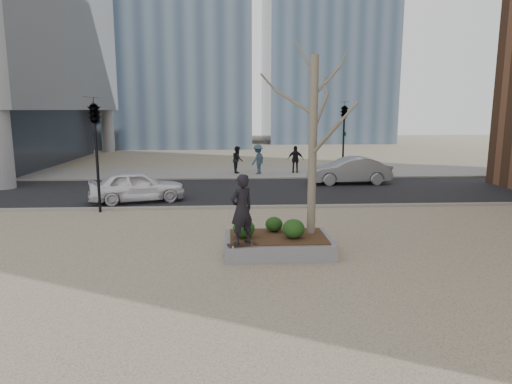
{
  "coord_description": "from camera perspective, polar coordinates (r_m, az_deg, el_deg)",
  "views": [
    {
      "loc": [
        -0.36,
        -12.44,
        4.01
      ],
      "look_at": [
        0.5,
        2.0,
        1.4
      ],
      "focal_mm": 32.0,
      "sensor_mm": 36.0,
      "label": 1
    }
  ],
  "objects": [
    {
      "name": "pedestrian_a",
      "position": [
        29.19,
        -2.31,
        4.07
      ],
      "size": [
        0.71,
        0.88,
        1.71
      ],
      "primitive_type": "imported",
      "rotation": [
        0.0,
        0.0,
        1.64
      ],
      "color": "black",
      "rests_on": "far_sidewalk"
    },
    {
      "name": "shrub_middle",
      "position": [
        13.41,
        2.26,
        -4.05
      ],
      "size": [
        0.51,
        0.51,
        0.43
      ],
      "primitive_type": "ellipsoid",
      "color": "#163E14",
      "rests_on": "planter_mulch"
    },
    {
      "name": "shrub_left",
      "position": [
        12.77,
        -1.54,
        -4.56
      ],
      "size": [
        0.62,
        0.62,
        0.52
      ],
      "primitive_type": "ellipsoid",
      "color": "#173711",
      "rests_on": "planter_mulch"
    },
    {
      "name": "pedestrian_b",
      "position": [
        28.67,
        0.24,
        4.11
      ],
      "size": [
        1.25,
        1.38,
        1.86
      ],
      "primitive_type": "imported",
      "rotation": [
        0.0,
        0.0,
        4.11
      ],
      "color": "#364F62",
      "rests_on": "far_sidewalk"
    },
    {
      "name": "pedestrian_c",
      "position": [
        29.37,
        4.97,
        4.09
      ],
      "size": [
        1.07,
        0.58,
        1.73
      ],
      "primitive_type": "imported",
      "rotation": [
        0.0,
        0.0,
        2.98
      ],
      "color": "black",
      "rests_on": "far_sidewalk"
    },
    {
      "name": "skateboarder",
      "position": [
        11.91,
        -1.81,
        -2.18
      ],
      "size": [
        0.81,
        0.75,
        1.86
      ],
      "primitive_type": "imported",
      "rotation": [
        0.0,
        0.0,
        3.73
      ],
      "color": "black",
      "rests_on": "skateboard"
    },
    {
      "name": "planter_mulch",
      "position": [
        13.01,
        2.74,
        -5.58
      ],
      "size": [
        2.7,
        1.7,
        0.04
      ],
      "primitive_type": "cube",
      "color": "#382314",
      "rests_on": "planter"
    },
    {
      "name": "car_silver",
      "position": [
        25.45,
        11.59,
        2.66
      ],
      "size": [
        4.45,
        1.67,
        1.45
      ],
      "primitive_type": "imported",
      "rotation": [
        0.0,
        0.0,
        4.74
      ],
      "color": "gray",
      "rests_on": "street"
    },
    {
      "name": "sycamore_tree",
      "position": [
        12.96,
        7.18,
        9.17
      ],
      "size": [
        2.8,
        2.8,
        6.6
      ],
      "primitive_type": null,
      "color": "gray",
      "rests_on": "planter_mulch"
    },
    {
      "name": "traffic_light_far",
      "position": [
        27.95,
        10.88,
        6.44
      ],
      "size": [
        0.6,
        2.48,
        4.5
      ],
      "primitive_type": null,
      "color": "black",
      "rests_on": "ground"
    },
    {
      "name": "skateboard",
      "position": [
        12.15,
        -1.78,
        -6.63
      ],
      "size": [
        0.8,
        0.37,
        0.08
      ],
      "primitive_type": null,
      "rotation": [
        0.0,
        0.0,
        0.23
      ],
      "color": "black",
      "rests_on": "planter"
    },
    {
      "name": "police_car",
      "position": [
        20.68,
        -14.63,
        0.73
      ],
      "size": [
        4.38,
        2.69,
        1.39
      ],
      "primitive_type": "imported",
      "rotation": [
        0.0,
        0.0,
        1.84
      ],
      "color": "white",
      "rests_on": "street"
    },
    {
      "name": "planter",
      "position": [
        13.08,
        2.73,
        -6.61
      ],
      "size": [
        3.0,
        2.0,
        0.45
      ],
      "primitive_type": "cube",
      "color": "gray",
      "rests_on": "ground"
    },
    {
      "name": "traffic_light_near",
      "position": [
        18.84,
        -19.28,
        4.3
      ],
      "size": [
        0.6,
        2.48,
        4.5
      ],
      "primitive_type": null,
      "color": "black",
      "rests_on": "ground"
    },
    {
      "name": "ground",
      "position": [
        13.08,
        -1.68,
        -7.64
      ],
      "size": [
        120.0,
        120.0,
        0.0
      ],
      "primitive_type": "plane",
      "color": "tan",
      "rests_on": "ground"
    },
    {
      "name": "shrub_right",
      "position": [
        12.75,
        4.7,
        -4.59
      ],
      "size": [
        0.63,
        0.63,
        0.53
      ],
      "primitive_type": "ellipsoid",
      "color": "#173B12",
      "rests_on": "planter_mulch"
    },
    {
      "name": "street",
      "position": [
        22.8,
        -2.45,
        0.12
      ],
      "size": [
        60.0,
        8.0,
        0.02
      ],
      "primitive_type": "cube",
      "color": "black",
      "rests_on": "ground"
    },
    {
      "name": "far_sidewalk",
      "position": [
        29.71,
        -2.68,
        2.49
      ],
      "size": [
        60.0,
        6.0,
        0.02
      ],
      "primitive_type": "cube",
      "color": "gray",
      "rests_on": "ground"
    }
  ]
}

